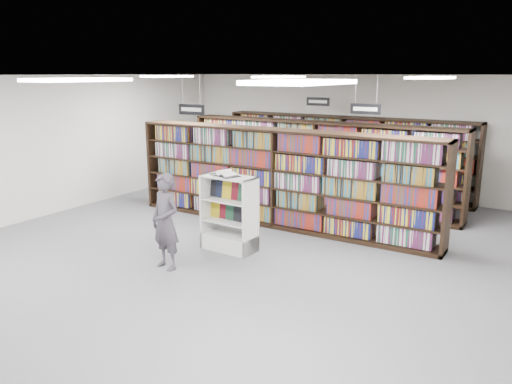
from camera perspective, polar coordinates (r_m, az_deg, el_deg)
The scene contains 18 objects.
floor at distance 9.32m, azimuth -3.55°, elevation -6.93°, with size 12.00×12.00×0.00m, color #525156.
ceiling at distance 8.73m, azimuth -3.86°, elevation 13.16°, with size 10.00×12.00×0.10m, color white.
wall_back at distance 14.16m, azimuth 10.54°, elevation 6.58°, with size 10.00×0.10×3.20m, color silver.
wall_left at distance 12.43m, azimuth -22.95°, elevation 4.81°, with size 0.10×12.00×3.20m, color silver.
bookshelf_row_near at distance 10.66m, azimuth 2.56°, elevation 1.58°, with size 7.00×0.60×2.10m.
bookshelf_row_mid at distance 12.41m, azimuth 7.06°, elevation 3.19°, with size 7.00×0.60×2.10m.
bookshelf_row_far at distance 13.95m, azimuth 9.99°, elevation 4.22°, with size 7.00×0.60×2.10m.
aisle_sign_left at distance 10.46m, azimuth -7.39°, elevation 9.45°, with size 0.65×0.02×0.80m.
aisle_sign_right at distance 10.75m, azimuth 12.39°, elevation 9.36°, with size 0.65×0.02×0.80m.
aisle_sign_center at distance 13.35m, azimuth 7.09°, elevation 10.31°, with size 0.65×0.02×0.80m.
troffer_front_center at distance 6.52m, azimuth -19.65°, elevation 11.98°, with size 0.60×1.20×0.04m, color white.
troffer_front_right at distance 4.61m, azimuth 5.21°, elevation 12.39°, with size 0.60×1.20×0.04m, color white.
troffer_back_left at distance 12.17m, azimuth -10.09°, elevation 12.87°, with size 0.60×1.20×0.04m, color white.
troffer_back_center at distance 10.43m, azimuth 2.68°, elevation 13.00°, with size 0.60×1.20×0.04m, color white.
troffer_back_right at distance 9.35m, azimuth 19.37°, elevation 12.22°, with size 0.60×1.20×0.04m, color white.
endcap_display at distance 9.35m, azimuth -2.93°, elevation -3.72°, with size 1.03×0.54×1.41m.
open_book at distance 9.14m, azimuth -3.60°, elevation 2.10°, with size 0.63×0.50×0.13m.
shopper at distance 8.48m, azimuth -10.30°, elevation -3.36°, with size 0.60×0.39×1.64m, color #46404A.
Camera 1 is at (5.06, -7.12, 3.24)m, focal length 35.00 mm.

